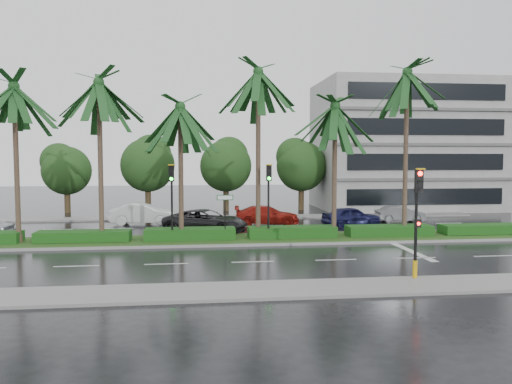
{
  "coord_description": "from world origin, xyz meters",
  "views": [
    {
      "loc": [
        -2.52,
        -27.94,
        4.9
      ],
      "look_at": [
        0.91,
        1.5,
        2.83
      ],
      "focal_mm": 35.0,
      "sensor_mm": 36.0,
      "label": 1
    }
  ],
  "objects": [
    {
      "name": "lane_markings",
      "position": [
        3.04,
        -0.43,
        0.01
      ],
      "size": [
        34.0,
        13.06,
        0.01
      ],
      "color": "silver",
      "rests_on": "ground"
    },
    {
      "name": "far_sidewalk",
      "position": [
        0.0,
        12.0,
        0.06
      ],
      "size": [
        40.0,
        2.0,
        0.12
      ],
      "primitive_type": "cube",
      "color": "gray",
      "rests_on": "ground"
    },
    {
      "name": "palm_row",
      "position": [
        -1.25,
        1.02,
        8.24
      ],
      "size": [
        26.3,
        4.2,
        10.67
      ],
      "color": "#3A2E21",
      "rests_on": "median"
    },
    {
      "name": "car_grey",
      "position": [
        12.72,
        8.21,
        0.61
      ],
      "size": [
        1.39,
        3.73,
        1.22
      ],
      "primitive_type": "imported",
      "rotation": [
        0.0,
        0.0,
        1.54
      ],
      "color": "#55565A",
      "rests_on": "ground"
    },
    {
      "name": "car_red",
      "position": [
        2.45,
        7.91,
        0.68
      ],
      "size": [
        2.33,
        4.86,
        1.37
      ],
      "primitive_type": "imported",
      "rotation": [
        0.0,
        0.0,
        1.48
      ],
      "color": "#9D1811",
      "rests_on": "ground"
    },
    {
      "name": "bg_trees",
      "position": [
        0.17,
        17.59,
        4.27
      ],
      "size": [
        32.36,
        4.81,
        6.94
      ],
      "color": "#3E311C",
      "rests_on": "ground"
    },
    {
      "name": "car_white",
      "position": [
        -6.55,
        8.96,
        0.77
      ],
      "size": [
        1.83,
        4.74,
        1.54
      ],
      "primitive_type": "imported",
      "rotation": [
        0.0,
        0.0,
        1.53
      ],
      "color": "silver",
      "rests_on": "ground"
    },
    {
      "name": "car_blue",
      "position": [
        8.22,
        6.06,
        0.71
      ],
      "size": [
        2.42,
        4.4,
        1.42
      ],
      "primitive_type": "imported",
      "rotation": [
        0.0,
        0.0,
        1.76
      ],
      "color": "#171845",
      "rests_on": "ground"
    },
    {
      "name": "street_sign",
      "position": [
        -1.0,
        0.48,
        2.12
      ],
      "size": [
        0.95,
        0.09,
        2.6
      ],
      "color": "black",
      "rests_on": "median"
    },
    {
      "name": "car_darkgrey",
      "position": [
        -2.05,
        4.35,
        0.76
      ],
      "size": [
        4.31,
        5.99,
        1.52
      ],
      "primitive_type": "imported",
      "rotation": [
        0.0,
        0.0,
        1.2
      ],
      "color": "black",
      "rests_on": "ground"
    },
    {
      "name": "hedge",
      "position": [
        0.0,
        1.0,
        0.45
      ],
      "size": [
        35.2,
        1.4,
        0.6
      ],
      "color": "#144313",
      "rests_on": "median"
    },
    {
      "name": "ground",
      "position": [
        0.0,
        0.0,
        0.0
      ],
      "size": [
        120.0,
        120.0,
        0.0
      ],
      "primitive_type": "plane",
      "color": "black",
      "rests_on": "ground"
    },
    {
      "name": "building",
      "position": [
        17.0,
        18.0,
        6.0
      ],
      "size": [
        16.0,
        10.0,
        12.0
      ],
      "primitive_type": "cube",
      "color": "gray",
      "rests_on": "ground"
    },
    {
      "name": "signal_near",
      "position": [
        6.0,
        -9.39,
        2.5
      ],
      "size": [
        0.34,
        0.45,
        4.36
      ],
      "color": "black",
      "rests_on": "near_sidewalk"
    },
    {
      "name": "median",
      "position": [
        0.0,
        1.0,
        0.08
      ],
      "size": [
        36.0,
        4.0,
        0.15
      ],
      "color": "gray",
      "rests_on": "ground"
    },
    {
      "name": "signal_median_right",
      "position": [
        1.5,
        0.3,
        3.0
      ],
      "size": [
        0.34,
        0.42,
        4.36
      ],
      "color": "black",
      "rests_on": "median"
    },
    {
      "name": "near_sidewalk",
      "position": [
        0.0,
        -10.2,
        0.06
      ],
      "size": [
        40.0,
        2.4,
        0.12
      ],
      "primitive_type": "cube",
      "color": "gray",
      "rests_on": "ground"
    },
    {
      "name": "signal_median_left",
      "position": [
        -4.0,
        0.3,
        3.0
      ],
      "size": [
        0.34,
        0.42,
        4.36
      ],
      "color": "black",
      "rests_on": "median"
    }
  ]
}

